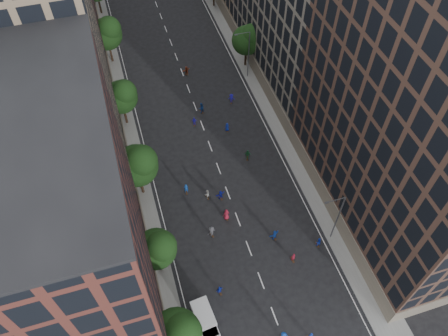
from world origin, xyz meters
The scene contains 31 objects.
ground centered at (0.00, 40.00, 0.00)m, with size 240.00×240.00×0.00m, color black.
sidewalk_left centered at (-12.00, 47.50, 0.07)m, with size 4.00×105.00×0.15m, color slate.
sidewalk_right centered at (12.00, 47.50, 0.07)m, with size 4.00×105.00×0.15m, color slate.
bldg_left_a centered at (-19.00, 11.00, 15.00)m, with size 14.00×22.00×30.00m, color #542720.
bldg_left_b centered at (-19.00, 35.00, 17.00)m, with size 14.00×26.00×34.00m, color #816D54.
bldg_right_a centered at (19.00, 15.00, 18.00)m, with size 14.00×30.00×36.00m, color #4A3227.
tree_left_0 centered at (-11.01, 3.85, 5.96)m, with size 5.20×5.20×8.83m.
tree_left_1 centered at (-11.02, 13.86, 5.55)m, with size 4.80×4.80×8.21m.
tree_left_2 centered at (-10.99, 25.83, 6.36)m, with size 5.60×5.60×9.45m.
tree_left_3 centered at (-11.02, 39.85, 5.82)m, with size 5.00×5.00×8.58m.
tree_left_4 centered at (-11.00, 55.84, 6.10)m, with size 5.40×5.40×9.08m.
tree_right_a centered at (11.38, 47.85, 5.63)m, with size 5.00×5.00×8.39m.
streetlamp_near centered at (10.37, 12.00, 5.17)m, with size 2.64×0.22×9.06m.
streetlamp_far centered at (10.37, 45.00, 5.17)m, with size 2.64×0.22×9.06m.
cargo_van centered at (-7.81, 5.98, 1.26)m, with size 2.53×4.67×2.40m.
skater_1 centered at (2.77, 1.00, 0.82)m, with size 0.60×0.39×1.64m, color #1534AB.
skater_2 centered at (8.50, 11.43, 0.76)m, with size 0.74×0.57×1.51m, color #1733BB.
skater_4 centered at (-5.20, 9.01, 0.75)m, with size 0.88×0.37×1.50m, color #162CB5.
skater_5 centered at (3.57, 13.95, 0.82)m, with size 1.52×0.49×1.64m, color navy.
skater_6 centered at (-1.41, 18.59, 0.94)m, with size 0.92×0.60×1.87m, color maroon.
skater_7 centered at (4.67, 10.39, 0.75)m, with size 0.55×0.36×1.51m, color maroon.
skater_8 centered at (-2.93, 22.56, 0.77)m, with size 0.75×0.59×1.55m, color #B8B8B3.
skater_9 centered at (-3.99, 16.71, 0.90)m, with size 1.17×0.67×1.81m, color #46454B.
skater_10 centered at (4.59, 27.50, 0.89)m, with size 1.04×0.43×1.78m, color #1D6034.
skater_11 centered at (-1.20, 21.93, 0.76)m, with size 1.41×0.45×1.52m, color navy.
skater_12 centered at (3.40, 33.78, 0.75)m, with size 0.73×0.48×1.50m, color #152CB1.
skater_13 centered at (-5.47, 24.25, 0.87)m, with size 0.63×0.41×1.73m, color #123F94.
skater_14 centered at (0.66, 38.91, 0.90)m, with size 0.88×0.68×1.81m, color #133DA0.
skater_15 centered at (5.96, 39.67, 0.84)m, with size 1.08×0.62×1.68m, color #1C15B2.
skater_16 centered at (-1.11, 36.48, 0.75)m, with size 0.88×0.37×1.50m, color #1D14A9.
skater_17 centered at (0.64, 48.67, 0.78)m, with size 1.45×0.46×1.57m, color maroon.
Camera 1 is at (-10.67, -10.59, 49.76)m, focal length 35.00 mm.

